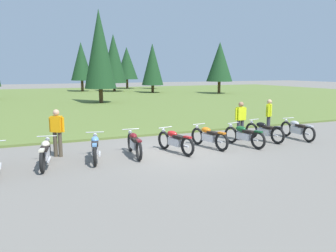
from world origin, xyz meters
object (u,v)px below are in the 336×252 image
at_px(motorcycle_cream, 45,153).
at_px(rider_with_back_turned, 57,130).
at_px(motorcycle_sky_blue, 95,148).
at_px(motorcycle_maroon, 134,144).
at_px(motorcycle_orange, 209,137).
at_px(motorcycle_british_green, 244,135).
at_px(rider_near_row_end, 269,115).
at_px(motorcycle_black, 264,131).
at_px(rider_checking_bike, 241,118).
at_px(motorcycle_red, 175,141).
at_px(motorcycle_silver, 297,129).

distance_m(motorcycle_cream, rider_with_back_turned, 1.34).
height_order(motorcycle_sky_blue, motorcycle_maroon, same).
bearing_deg(motorcycle_orange, motorcycle_maroon, -178.79).
height_order(motorcycle_british_green, rider_near_row_end, rider_near_row_end).
xyz_separation_m(motorcycle_black, rider_checking_bike, (-0.82, 0.57, 0.51)).
distance_m(motorcycle_orange, motorcycle_black, 2.82).
height_order(motorcycle_british_green, motorcycle_black, same).
bearing_deg(rider_with_back_turned, motorcycle_orange, -8.97).
height_order(motorcycle_black, rider_checking_bike, rider_checking_bike).
distance_m(rider_near_row_end, rider_checking_bike, 1.98).
bearing_deg(motorcycle_red, motorcycle_cream, -179.14).
bearing_deg(motorcycle_british_green, rider_near_row_end, 31.70).
relative_size(motorcycle_silver, rider_checking_bike, 1.26).
distance_m(motorcycle_maroon, motorcycle_orange, 3.06).
distance_m(motorcycle_red, rider_with_back_turned, 4.19).
xyz_separation_m(motorcycle_maroon, rider_checking_bike, (5.05, 0.81, 0.51)).
height_order(motorcycle_sky_blue, motorcycle_red, same).
relative_size(motorcycle_maroon, motorcycle_silver, 1.00).
bearing_deg(motorcycle_silver, motorcycle_maroon, -179.97).
xyz_separation_m(motorcycle_sky_blue, motorcycle_black, (7.27, 0.34, 0.00)).
relative_size(motorcycle_cream, rider_checking_bike, 1.25).
distance_m(motorcycle_sky_blue, motorcycle_maroon, 1.40).
bearing_deg(motorcycle_cream, motorcycle_british_green, -0.28).
bearing_deg(motorcycle_british_green, rider_checking_bike, 61.80).
height_order(motorcycle_cream, rider_with_back_turned, rider_with_back_turned).
xyz_separation_m(motorcycle_sky_blue, rider_with_back_turned, (-1.10, 1.03, 0.51)).
xyz_separation_m(motorcycle_cream, rider_near_row_end, (9.96, 1.50, 0.51)).
xyz_separation_m(motorcycle_cream, motorcycle_maroon, (2.98, 0.20, 0.00)).
bearing_deg(motorcycle_red, motorcycle_british_green, -2.00).
bearing_deg(rider_checking_bike, motorcycle_cream, -172.84).
xyz_separation_m(motorcycle_black, rider_with_back_turned, (-8.38, 0.70, 0.51)).
xyz_separation_m(motorcycle_silver, rider_checking_bike, (-2.43, 0.81, 0.51)).
height_order(motorcycle_red, motorcycle_silver, same).
bearing_deg(motorcycle_british_green, rider_with_back_turned, 170.47).
bearing_deg(motorcycle_british_green, motorcycle_silver, 4.53).
bearing_deg(motorcycle_black, motorcycle_orange, -176.33).
distance_m(motorcycle_maroon, motorcycle_red, 1.52).
distance_m(motorcycle_sky_blue, rider_checking_bike, 6.53).
distance_m(motorcycle_red, motorcycle_british_green, 2.97).
xyz_separation_m(motorcycle_sky_blue, motorcycle_orange, (4.46, 0.16, 0.00)).
xyz_separation_m(motorcycle_red, motorcycle_black, (4.35, 0.37, 0.00)).
relative_size(motorcycle_black, rider_with_back_turned, 1.25).
bearing_deg(motorcycle_black, rider_with_back_turned, 175.24).
relative_size(motorcycle_black, rider_checking_bike, 1.25).
distance_m(motorcycle_silver, rider_checking_bike, 2.61).
xyz_separation_m(motorcycle_sky_blue, rider_near_row_end, (8.37, 1.39, 0.51)).
bearing_deg(rider_checking_bike, motorcycle_red, -165.07).
xyz_separation_m(motorcycle_red, rider_with_back_turned, (-4.02, 1.07, 0.51)).
xyz_separation_m(motorcycle_cream, motorcycle_red, (4.50, 0.07, 0.00)).
bearing_deg(rider_near_row_end, motorcycle_british_green, -148.30).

